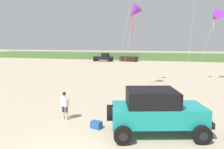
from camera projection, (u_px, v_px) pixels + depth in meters
dune_ridge at (147, 56)px, 55.77m from camera, size 90.00×7.08×1.81m
jeep at (156, 111)px, 10.12m from camera, size 5.02×3.47×2.26m
person_watching at (65, 104)px, 12.11m from camera, size 0.62×0.33×1.67m
cooler_box at (96, 125)px, 10.98m from camera, size 0.64×0.51×0.38m
distant_pickup at (104, 57)px, 51.20m from camera, size 4.62×2.41×1.98m
distant_sedan at (129, 59)px, 50.60m from camera, size 4.51×2.81×1.20m
kite_red_delta at (216, 17)px, 23.13m from camera, size 3.78×6.89×8.16m
kite_yellow_diamond at (134, 12)px, 19.59m from camera, size 1.86×3.64×8.15m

